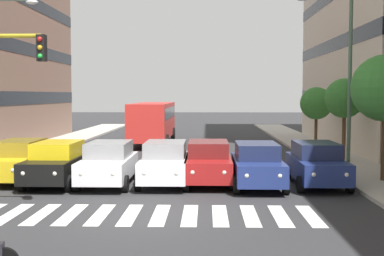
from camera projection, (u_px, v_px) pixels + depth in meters
name	position (u px, v px, depth m)	size (l,w,h in m)	color
ground_plane	(145.00, 215.00, 15.44)	(180.00, 180.00, 0.00)	#2D2D30
crosswalk_markings	(145.00, 215.00, 15.44)	(10.35, 2.80, 0.01)	silver
car_0	(317.00, 164.00, 20.28)	(2.02, 4.44, 1.72)	navy
car_1	(257.00, 165.00, 20.02)	(2.02, 4.44, 1.72)	navy
car_2	(208.00, 162.00, 20.78)	(2.02, 4.44, 1.72)	maroon
car_3	(165.00, 163.00, 20.60)	(2.02, 4.44, 1.72)	silver
car_4	(109.00, 163.00, 20.47)	(2.02, 4.44, 1.72)	silver
car_5	(57.00, 163.00, 20.54)	(2.02, 4.44, 1.72)	black
car_6	(19.00, 160.00, 21.33)	(2.02, 4.44, 1.72)	gold
bus_behind_traffic	(153.00, 119.00, 37.61)	(2.78, 10.50, 3.00)	red
street_lamp_left	(342.00, 66.00, 22.17)	(2.47, 0.28, 7.84)	#4C6B56
street_tree_2	(345.00, 99.00, 27.32)	(2.12, 2.12, 4.34)	#513823
street_tree_3	(316.00, 104.00, 33.43)	(2.11, 2.11, 3.96)	#513823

